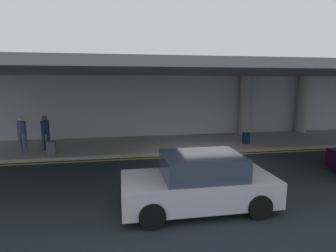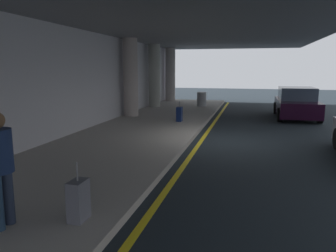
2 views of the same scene
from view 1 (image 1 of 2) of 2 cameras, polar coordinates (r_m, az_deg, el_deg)
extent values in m
plane|color=black|center=(12.09, 8.12, -7.20)|extent=(60.00, 60.00, 0.00)
cube|color=#9A958E|center=(14.95, 4.47, -3.65)|extent=(26.00, 4.20, 0.15)
cube|color=yellow|center=(12.75, 7.12, -6.29)|extent=(26.00, 0.14, 0.01)
cylinder|color=#A0948F|center=(17.57, 15.99, 4.22)|extent=(0.69, 0.69, 3.65)
cylinder|color=gray|center=(19.64, 26.58, 4.10)|extent=(0.69, 0.69, 3.65)
cube|color=slate|center=(14.10, 5.18, 11.43)|extent=(28.00, 13.20, 0.30)
cube|color=#B1B0B7|center=(16.83, 2.66, 4.11)|extent=(26.00, 0.30, 3.80)
cube|color=silver|center=(7.55, 6.36, -13.02)|extent=(4.10, 1.80, 0.70)
cube|color=#2D3847|center=(7.35, 7.21, -8.25)|extent=(2.10, 1.60, 0.60)
cylinder|color=black|center=(8.81, 13.39, -11.49)|extent=(0.64, 0.22, 0.64)
cylinder|color=black|center=(7.41, 18.75, -15.86)|extent=(0.64, 0.22, 0.64)
cylinder|color=black|center=(8.18, -4.76, -12.93)|extent=(0.64, 0.22, 0.64)
cylinder|color=black|center=(6.64, -3.37, -18.42)|extent=(0.64, 0.22, 0.64)
cylinder|color=#1C3149|center=(14.35, -24.82, -3.05)|extent=(0.16, 0.16, 0.82)
cylinder|color=#1D2639|center=(14.30, -23.97, -3.04)|extent=(0.16, 0.16, 0.82)
cylinder|color=#142347|center=(14.20, -24.59, -0.20)|extent=(0.38, 0.38, 0.62)
sphere|color=brown|center=(14.14, -24.71, 1.52)|extent=(0.24, 0.24, 0.24)
cylinder|color=#51457E|center=(14.59, -28.79, -3.15)|extent=(0.16, 0.16, 0.82)
cylinder|color=#3F507E|center=(14.52, -27.97, -3.14)|extent=(0.16, 0.16, 0.82)
cylinder|color=#4E4987|center=(14.43, -28.60, -0.35)|extent=(0.38, 0.38, 0.62)
sphere|color=beige|center=(14.38, -28.73, 1.34)|extent=(0.24, 0.24, 0.24)
cube|color=#0B1944|center=(14.97, 16.23, -2.47)|extent=(0.36, 0.22, 0.62)
cylinder|color=slate|center=(14.89, 16.31, -0.77)|extent=(0.02, 0.02, 0.28)
cube|color=#565862|center=(13.34, -23.48, -4.28)|extent=(0.36, 0.22, 0.62)
cylinder|color=slate|center=(13.25, -23.60, -2.38)|extent=(0.02, 0.02, 0.28)
camera|label=2|loc=(12.66, -46.07, 1.96)|focal=35.83mm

